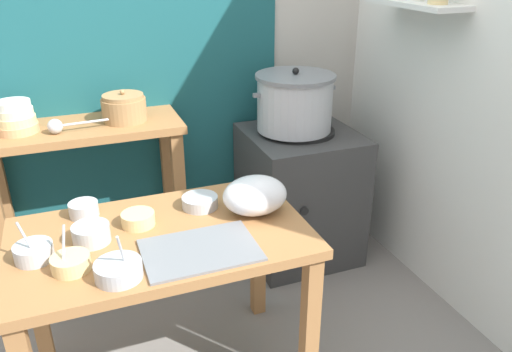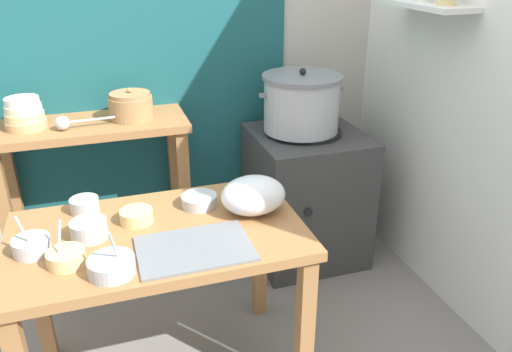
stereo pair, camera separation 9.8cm
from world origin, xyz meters
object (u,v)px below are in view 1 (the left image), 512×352
(clay_pot, at_px, (124,108))
(plastic_bag, at_px, (255,195))
(stove_block, at_px, (299,194))
(prep_bowl_5, at_px, (84,209))
(prep_bowl_2, at_px, (71,262))
(prep_bowl_3, at_px, (91,233))
(prep_bowl_1, at_px, (118,269))
(steamer_pot, at_px, (295,102))
(prep_bowl_0, at_px, (138,218))
(ladle, at_px, (58,126))
(back_shelf_table, at_px, (88,167))
(prep_table, at_px, (163,258))
(serving_tray, at_px, (200,250))
(prep_bowl_4, at_px, (200,201))
(prep_bowl_6, at_px, (34,252))
(bowl_stack_enamel, at_px, (15,118))

(clay_pot, xyz_separation_m, plastic_bag, (0.39, -0.82, -0.17))
(stove_block, height_order, prep_bowl_5, stove_block)
(prep_bowl_2, bearing_deg, prep_bowl_3, 63.45)
(prep_bowl_1, distance_m, prep_bowl_5, 0.47)
(stove_block, relative_size, prep_bowl_1, 4.37)
(steamer_pot, bearing_deg, prep_bowl_5, -156.58)
(stove_block, xyz_separation_m, clay_pot, (-0.92, 0.13, 0.58))
(prep_bowl_0, distance_m, prep_bowl_2, 0.33)
(plastic_bag, xyz_separation_m, prep_bowl_0, (-0.45, 0.06, -0.05))
(ladle, bearing_deg, back_shelf_table, 37.95)
(plastic_bag, distance_m, prep_bowl_2, 0.73)
(prep_table, xyz_separation_m, clay_pot, (0.00, 0.85, 0.36))
(prep_table, bearing_deg, stove_block, 37.70)
(steamer_pot, distance_m, serving_tray, 1.21)
(prep_bowl_4, relative_size, prep_bowl_6, 0.96)
(bowl_stack_enamel, distance_m, prep_bowl_1, 1.14)
(stove_block, xyz_separation_m, plastic_bag, (-0.54, -0.69, 0.41))
(back_shelf_table, distance_m, prep_bowl_6, 0.90)
(clay_pot, distance_m, serving_tray, 1.05)
(stove_block, bearing_deg, prep_bowl_6, -151.61)
(prep_table, relative_size, serving_tray, 2.75)
(prep_bowl_2, distance_m, prep_bowl_5, 0.37)
(prep_bowl_5, bearing_deg, prep_bowl_6, -124.44)
(serving_tray, bearing_deg, back_shelf_table, 107.24)
(bowl_stack_enamel, relative_size, serving_tray, 0.48)
(clay_pot, height_order, plastic_bag, clay_pot)
(prep_bowl_0, bearing_deg, clay_pot, 84.73)
(stove_block, relative_size, prep_bowl_0, 6.14)
(ladle, height_order, prep_bowl_4, ladle)
(prep_bowl_1, bearing_deg, prep_bowl_6, 140.97)
(bowl_stack_enamel, xyz_separation_m, serving_tray, (0.60, -1.02, -0.24))
(prep_bowl_3, bearing_deg, steamer_pot, 32.05)
(back_shelf_table, xyz_separation_m, serving_tray, (0.32, -1.02, 0.05))
(back_shelf_table, height_order, prep_bowl_2, back_shelf_table)
(prep_bowl_5, bearing_deg, clay_pot, 66.81)
(clay_pot, relative_size, prep_bowl_0, 1.71)
(plastic_bag, xyz_separation_m, prep_bowl_3, (-0.63, 0.00, -0.04))
(steamer_pot, xyz_separation_m, prep_bowl_6, (-1.32, -0.76, -0.18))
(back_shelf_table, bearing_deg, prep_bowl_2, -96.53)
(plastic_bag, distance_m, prep_bowl_6, 0.83)
(prep_table, xyz_separation_m, bowl_stack_enamel, (-0.49, 0.85, 0.36))
(back_shelf_table, height_order, prep_bowl_1, back_shelf_table)
(prep_bowl_0, distance_m, prep_bowl_6, 0.38)
(prep_table, height_order, prep_bowl_0, prep_bowl_0)
(plastic_bag, height_order, prep_bowl_1, prep_bowl_1)
(steamer_pot, xyz_separation_m, prep_bowl_3, (-1.13, -0.71, -0.18))
(prep_bowl_2, bearing_deg, steamer_pot, 35.55)
(prep_bowl_6, bearing_deg, clay_pot, 63.17)
(serving_tray, bearing_deg, prep_bowl_3, 150.21)
(prep_bowl_1, bearing_deg, bowl_stack_enamel, 106.25)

